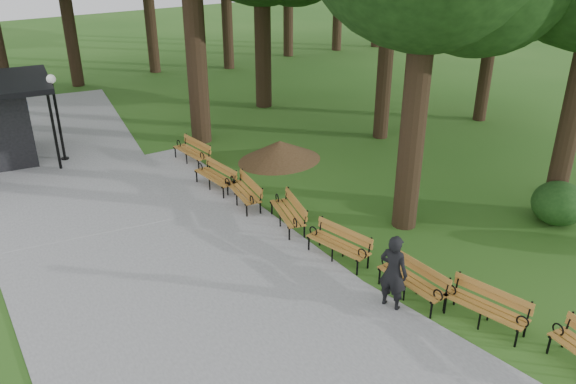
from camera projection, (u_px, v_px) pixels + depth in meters
ground at (363, 277)px, 14.21m from camera, size 100.00×100.00×0.00m
path at (164, 272)px, 14.34m from camera, size 12.00×38.00×0.06m
person at (393, 272)px, 12.71m from camera, size 0.63×0.78×1.86m
lamp_post at (55, 100)px, 20.26m from camera, size 0.32×0.32×3.22m
dirt_mound at (280, 151)px, 21.07m from camera, size 2.69×2.69×0.77m
bench_1 at (485, 308)px, 12.33m from camera, size 1.00×1.99×0.88m
bench_2 at (412, 281)px, 13.26m from camera, size 0.65×1.90×0.88m
bench_3 at (338, 245)px, 14.76m from camera, size 0.97×1.98×0.88m
bench_4 at (287, 213)px, 16.40m from camera, size 1.15×2.00×0.88m
bench_5 at (243, 192)px, 17.66m from camera, size 0.94×1.98×0.88m
bench_6 at (215, 177)px, 18.73m from camera, size 0.77×1.94×0.88m
bench_7 at (192, 152)px, 20.78m from camera, size 0.79×1.95×0.88m
shrub_0 at (554, 223)px, 16.78m from camera, size 1.51×1.51×1.28m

